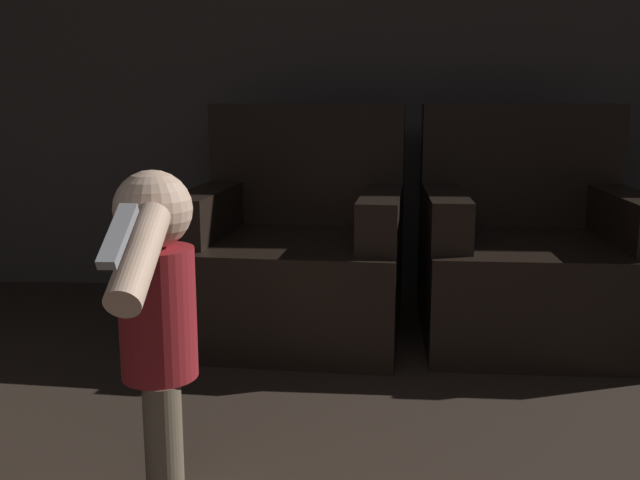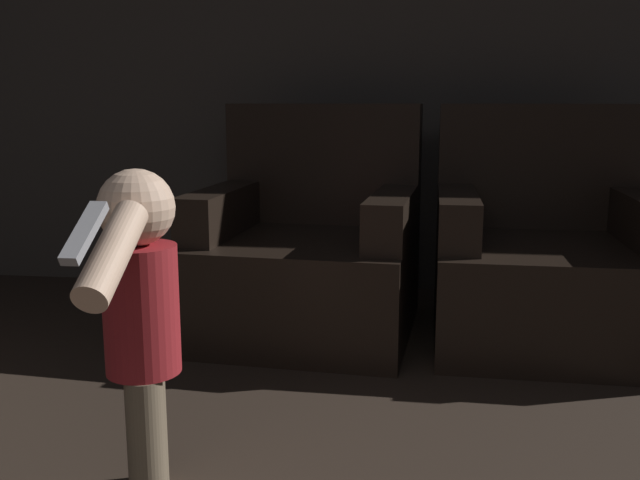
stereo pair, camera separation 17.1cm
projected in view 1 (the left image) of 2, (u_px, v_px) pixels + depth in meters
wall_back at (325, 44)px, 3.72m from camera, size 8.40×0.05×2.60m
armchair_left at (296, 256)px, 3.16m from camera, size 0.99×0.99×1.00m
armchair_right at (529, 259)px, 3.10m from camera, size 0.94×0.94×1.00m
person_toddler at (157, 314)px, 1.72m from camera, size 0.19×0.58×0.85m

